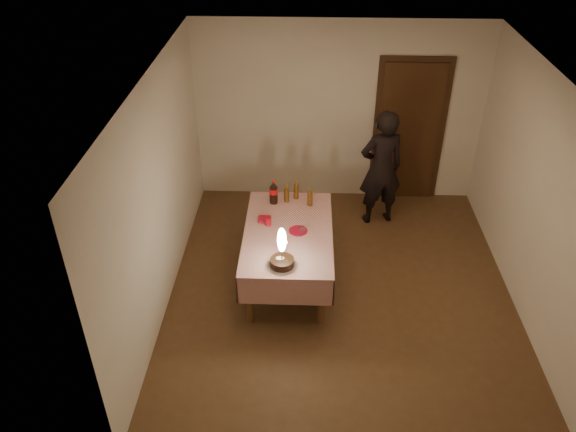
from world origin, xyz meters
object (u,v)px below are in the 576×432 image
object	(u,v)px
dining_table	(288,238)
birthday_cake	(282,256)
cola_bottle	(274,192)
amber_bottle_right	(310,197)
red_cup	(268,221)
amber_bottle_left	(287,193)
photographer	(381,168)
red_plate	(298,231)
amber_bottle_mid	(296,190)
clear_cup	(302,230)

from	to	relation	value
dining_table	birthday_cake	xyz separation A→B (m)	(-0.04, -0.64, 0.22)
dining_table	cola_bottle	xyz separation A→B (m)	(-0.20, 0.61, 0.25)
dining_table	amber_bottle_right	world-z (taller)	amber_bottle_right
red_cup	amber_bottle_left	world-z (taller)	amber_bottle_left
cola_bottle	amber_bottle_right	world-z (taller)	cola_bottle
red_cup	photographer	bearing A→B (deg)	40.45
red_cup	red_plate	bearing A→B (deg)	-17.94
amber_bottle_right	amber_bottle_mid	size ratio (longest dim) A/B	1.00
photographer	amber_bottle_left	bearing A→B (deg)	-150.49
amber_bottle_mid	clear_cup	bearing A→B (deg)	-83.92
dining_table	amber_bottle_left	size ratio (longest dim) A/B	6.75
amber_bottle_right	red_cup	bearing A→B (deg)	-137.62
cola_bottle	red_cup	bearing A→B (deg)	-94.51
dining_table	cola_bottle	distance (m)	0.69
dining_table	amber_bottle_left	world-z (taller)	amber_bottle_left
dining_table	amber_bottle_mid	xyz separation A→B (m)	(0.07, 0.73, 0.21)
cola_bottle	photographer	world-z (taller)	photographer
red_plate	cola_bottle	distance (m)	0.70
cola_bottle	birthday_cake	bearing A→B (deg)	-82.63
red_plate	amber_bottle_mid	size ratio (longest dim) A/B	0.86
cola_bottle	amber_bottle_mid	bearing A→B (deg)	23.50
red_plate	photographer	distance (m)	1.72
amber_bottle_right	birthday_cake	bearing A→B (deg)	-103.45
clear_cup	amber_bottle_left	distance (m)	0.72
birthday_cake	clear_cup	world-z (taller)	birthday_cake
cola_bottle	amber_bottle_right	xyz separation A→B (m)	(0.45, -0.04, -0.03)
amber_bottle_mid	photographer	bearing A→B (deg)	28.83
dining_table	amber_bottle_right	size ratio (longest dim) A/B	6.75
amber_bottle_right	photographer	size ratio (longest dim) A/B	0.16
amber_bottle_left	photographer	xyz separation A→B (m)	(1.24, 0.70, -0.00)
amber_bottle_left	amber_bottle_mid	xyz separation A→B (m)	(0.12, 0.08, 0.00)
red_plate	photographer	world-z (taller)	photographer
birthday_cake	clear_cup	bearing A→B (deg)	71.74
cola_bottle	amber_bottle_left	xyz separation A→B (m)	(0.16, 0.04, -0.03)
red_plate	amber_bottle_mid	world-z (taller)	amber_bottle_mid
cola_bottle	dining_table	bearing A→B (deg)	-71.54
dining_table	birthday_cake	size ratio (longest dim) A/B	3.59
red_plate	red_cup	size ratio (longest dim) A/B	2.20
red_cup	amber_bottle_left	bearing A→B (deg)	69.34
cola_bottle	amber_bottle_mid	distance (m)	0.30
amber_bottle_left	amber_bottle_mid	world-z (taller)	same
photographer	dining_table	bearing A→B (deg)	-131.59
clear_cup	cola_bottle	distance (m)	0.75
dining_table	red_plate	distance (m)	0.15
red_cup	amber_bottle_mid	size ratio (longest dim) A/B	0.39
cola_bottle	amber_bottle_mid	size ratio (longest dim) A/B	1.25
cola_bottle	photographer	xyz separation A→B (m)	(1.39, 0.74, -0.04)
amber_bottle_left	red_cup	bearing A→B (deg)	-110.66
red_plate	red_cup	xyz separation A→B (m)	(-0.36, 0.12, 0.05)
red_plate	photographer	bearing A→B (deg)	51.19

